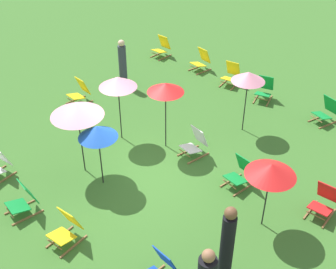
# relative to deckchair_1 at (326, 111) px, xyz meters

# --- Properties ---
(ground_plane) EXTENTS (40.00, 40.00, 0.00)m
(ground_plane) POSITION_rel_deckchair_1_xyz_m (-2.58, -5.44, -0.37)
(ground_plane) COLOR #386B28
(deckchair_1) EXTENTS (0.68, 0.87, 0.83)m
(deckchair_1) POSITION_rel_deckchair_1_xyz_m (0.00, 0.00, 0.00)
(deckchair_1) COLOR olive
(deckchair_1) RESTS_ON ground
(deckchair_2) EXTENTS (0.53, 0.79, 0.83)m
(deckchair_2) POSITION_rel_deckchair_1_xyz_m (-6.45, -4.21, 0.00)
(deckchair_2) COLOR olive
(deckchair_2) RESTS_ON ground
(deckchair_3) EXTENTS (0.59, 0.82, 0.83)m
(deckchair_3) POSITION_rel_deckchair_1_xyz_m (-5.01, 0.30, 0.00)
(deckchair_3) COLOR olive
(deckchair_3) RESTS_ON ground
(deckchair_4) EXTENTS (0.60, 0.83, 0.83)m
(deckchair_4) POSITION_rel_deckchair_1_xyz_m (-1.89, -3.92, 0.00)
(deckchair_4) COLOR olive
(deckchair_4) RESTS_ON ground
(deckchair_5) EXTENTS (0.68, 0.87, 0.83)m
(deckchair_5) POSITION_rel_deckchair_1_xyz_m (-2.10, -0.06, 0.00)
(deckchair_5) COLOR olive
(deckchair_5) RESTS_ON ground
(deckchair_7) EXTENTS (0.58, 0.82, 0.83)m
(deckchair_7) POSITION_rel_deckchair_1_xyz_m (-0.28, -4.15, 0.00)
(deckchair_7) COLOR olive
(deckchair_7) RESTS_ON ground
(deckchair_8) EXTENTS (0.54, 0.80, 0.83)m
(deckchair_8) POSITION_rel_deckchair_1_xyz_m (-1.96, -8.11, 0.00)
(deckchair_8) COLOR olive
(deckchair_8) RESTS_ON ground
(deckchair_9) EXTENTS (0.51, 0.78, 0.83)m
(deckchair_9) POSITION_rel_deckchair_1_xyz_m (1.68, -3.73, 0.00)
(deckchair_9) COLOR olive
(deckchair_9) RESTS_ON ground
(deckchair_10) EXTENTS (0.60, 0.83, 0.83)m
(deckchair_10) POSITION_rel_deckchair_1_xyz_m (-3.53, 0.09, 0.00)
(deckchair_10) COLOR olive
(deckchair_10) RESTS_ON ground
(deckchair_13) EXTENTS (0.49, 0.76, 0.83)m
(deckchair_13) POSITION_rel_deckchair_1_xyz_m (-6.93, 0.23, 0.00)
(deckchair_13) COLOR olive
(deckchair_13) RESTS_ON ground
(deckchair_14) EXTENTS (0.59, 0.83, 0.83)m
(deckchair_14) POSITION_rel_deckchair_1_xyz_m (-3.39, -8.23, 0.00)
(deckchair_14) COLOR olive
(deckchair_14) RESTS_ON ground
(umbrella_0) EXTENTS (1.07, 1.07, 1.70)m
(umbrella_0) POSITION_rel_deckchair_1_xyz_m (0.85, -4.92, 1.19)
(umbrella_0) COLOR black
(umbrella_0) RESTS_ON ground
(umbrella_1) EXTENTS (1.28, 1.28, 1.99)m
(umbrella_1) POSITION_rel_deckchair_1_xyz_m (-3.58, -6.35, 1.46)
(umbrella_1) COLOR black
(umbrella_1) RESTS_ON ground
(umbrella_2) EXTENTS (0.94, 0.94, 1.69)m
(umbrella_2) POSITION_rel_deckchair_1_xyz_m (-2.85, -6.37, 1.17)
(umbrella_2) COLOR black
(umbrella_2) RESTS_ON ground
(umbrella_3) EXTENTS (1.03, 1.03, 1.95)m
(umbrella_3) POSITION_rel_deckchair_1_xyz_m (-3.95, -4.71, 1.43)
(umbrella_3) COLOR black
(umbrella_3) RESTS_ON ground
(umbrella_4) EXTENTS (0.94, 0.94, 1.88)m
(umbrella_4) POSITION_rel_deckchair_1_xyz_m (-1.60, -2.03, 1.37)
(umbrella_4) COLOR black
(umbrella_4) RESTS_ON ground
(umbrella_5) EXTENTS (0.97, 0.97, 1.98)m
(umbrella_5) POSITION_rel_deckchair_1_xyz_m (-2.73, -4.16, 1.48)
(umbrella_5) COLOR black
(umbrella_5) RESTS_ON ground
(person_0) EXTENTS (0.37, 0.37, 1.68)m
(person_0) POSITION_rel_deckchair_1_xyz_m (-6.25, -2.47, 0.44)
(person_0) COLOR #333847
(person_0) RESTS_ON ground
(person_2) EXTENTS (0.27, 0.27, 1.81)m
(person_2) POSITION_rel_deckchair_1_xyz_m (1.02, -6.60, 0.52)
(person_2) COLOR black
(person_2) RESTS_ON ground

